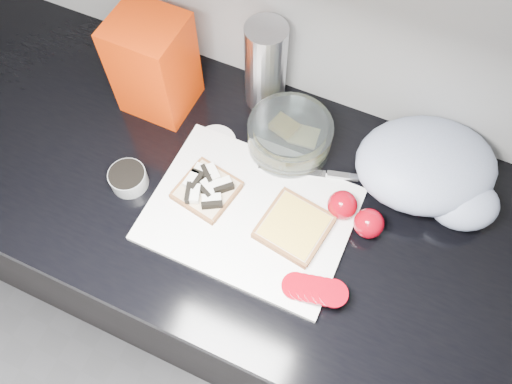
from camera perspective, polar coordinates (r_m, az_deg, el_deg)
base_cabinet at (r=1.47m, az=0.77°, el=-9.28°), size 3.50×0.60×0.86m
countertop at (r=1.05m, az=1.06°, el=-1.42°), size 3.50×0.64×0.04m
cutting_board at (r=1.01m, az=-0.70°, el=-2.53°), size 0.40×0.30×0.01m
bread_left at (r=1.02m, az=-5.64°, el=0.38°), size 0.13×0.13×0.04m
bread_right at (r=0.99m, az=4.40°, el=-4.00°), size 0.15×0.15×0.02m
tomato_slices at (r=0.94m, az=6.67°, el=-11.02°), size 0.14×0.08×0.03m
knife at (r=1.06m, az=7.45°, el=2.13°), size 0.21×0.07×0.01m
seed_tub at (r=1.07m, az=-14.41°, el=1.56°), size 0.08×0.08×0.04m
tub_lid at (r=1.11m, az=-4.65°, el=5.71°), size 0.11×0.11×0.01m
glass_bowl at (r=1.07m, az=3.86°, el=6.36°), size 0.18×0.18×0.08m
bread_bag at (r=1.11m, az=-11.57°, el=14.01°), size 0.15×0.14×0.23m
steel_canister at (r=1.10m, az=1.10°, el=14.15°), size 0.09×0.09×0.21m
grocery_bag at (r=1.06m, az=19.38°, el=2.37°), size 0.36×0.32×0.12m
whole_tomatoes at (r=1.01m, az=11.29°, el=-2.50°), size 0.12×0.08×0.06m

